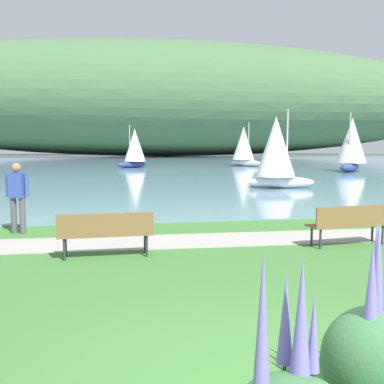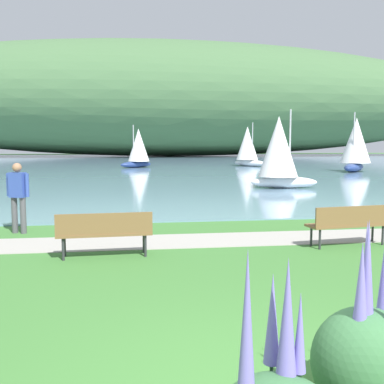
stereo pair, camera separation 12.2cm
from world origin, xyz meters
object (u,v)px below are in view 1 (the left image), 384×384
Objects in this scene: park_bench_near_camera at (350,222)px; sailboat_toward_hillside at (134,148)px; park_bench_further_along at (106,231)px; sailboat_far_off at (244,146)px; sailboat_nearest_to_shore at (276,151)px; person_at_shoreline at (17,193)px; sailboat_mid_bay at (352,144)px.

park_bench_near_camera is 0.49× the size of sailboat_toward_hillside.
park_bench_further_along is 0.44× the size of sailboat_far_off.
sailboat_toward_hillside reaches higher than park_bench_near_camera.
park_bench_near_camera is at bearing -101.70° from sailboat_nearest_to_shore.
person_at_shoreline is 29.47m from sailboat_mid_bay.
park_bench_near_camera and park_bench_further_along have the same top height.
sailboat_nearest_to_shore is 0.84× the size of sailboat_mid_bay.
sailboat_toward_hillside is at bearing 153.18° from sailboat_mid_bay.
park_bench_further_along is at bearing -109.06° from sailboat_far_off.
sailboat_nearest_to_shore reaches higher than park_bench_further_along.
park_bench_near_camera is 0.49× the size of sailboat_nearest_to_shore.
person_at_shoreline is 13.85m from sailboat_nearest_to_shore.
sailboat_far_off is (4.09, 21.42, 0.17)m from sailboat_nearest_to_shore.
park_bench_further_along is 0.41× the size of sailboat_mid_bay.
park_bench_further_along is at bearing -125.98° from sailboat_mid_bay.
person_at_shoreline is at bearing -135.17° from sailboat_nearest_to_shore.
park_bench_near_camera is 12.50m from sailboat_nearest_to_shore.
sailboat_nearest_to_shore is at bearing -100.81° from sailboat_far_off.
sailboat_nearest_to_shore is (7.61, 12.45, 1.29)m from park_bench_further_along.
person_at_shoreline is 0.45× the size of sailboat_nearest_to_shore.
park_bench_near_camera is 7.69m from person_at_shoreline.
person_at_shoreline is at bearing -96.64° from sailboat_toward_hillside.
person_at_shoreline reaches higher than park_bench_near_camera.
sailboat_far_off is (10.40, 1.17, 0.15)m from sailboat_toward_hillside.
park_bench_near_camera is 1.01× the size of park_bench_further_along.
park_bench_near_camera is 32.68m from sailboat_toward_hillside.
park_bench_near_camera is at bearing -101.13° from sailboat_far_off.
person_at_shoreline is 30.22m from sailboat_toward_hillside.
sailboat_mid_bay is at bearing 49.81° from sailboat_nearest_to_shore.
sailboat_toward_hillside is (3.49, 30.00, 0.85)m from person_at_shoreline.
park_bench_further_along is at bearing -51.02° from person_at_shoreline.
sailboat_nearest_to_shore is 0.91× the size of sailboat_far_off.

